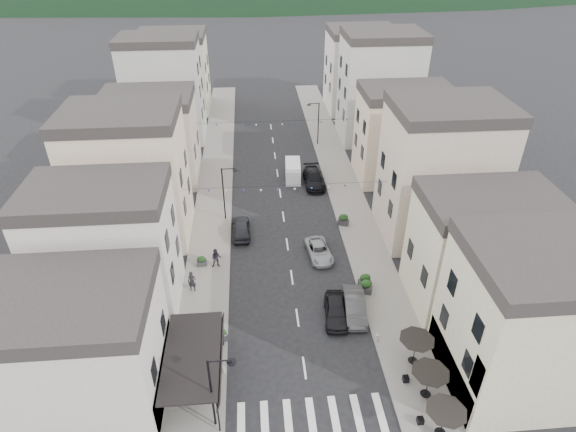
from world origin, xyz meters
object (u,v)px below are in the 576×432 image
(parked_car_b, at_px, (355,306))
(pedestrian_a, at_px, (192,281))
(parked_car_a, at_px, (336,311))
(parked_car_d, at_px, (314,179))
(parked_car_e, at_px, (241,228))
(delivery_van, at_px, (293,170))
(pedestrian_b, at_px, (216,258))
(parked_car_c, at_px, (319,251))

(parked_car_b, bearing_deg, pedestrian_a, 169.07)
(parked_car_a, height_order, parked_car_d, parked_car_d)
(parked_car_b, relative_size, parked_car_e, 1.04)
(parked_car_e, xyz_separation_m, delivery_van, (6.25, 11.51, 0.29))
(parked_car_d, bearing_deg, pedestrian_b, -126.68)
(parked_car_c, bearing_deg, delivery_van, 86.90)
(parked_car_a, xyz_separation_m, pedestrian_a, (-11.58, 4.10, 0.34))
(parked_car_e, distance_m, delivery_van, 13.10)
(parked_car_b, height_order, delivery_van, delivery_van)
(parked_car_c, relative_size, pedestrian_a, 2.29)
(parked_car_c, bearing_deg, parked_car_d, 77.83)
(parked_car_d, height_order, parked_car_e, parked_car_d)
(parked_car_b, relative_size, parked_car_c, 1.05)
(parked_car_b, xyz_separation_m, pedestrian_b, (-11.25, 6.85, 0.30))
(parked_car_e, bearing_deg, delivery_van, -120.33)
(delivery_van, bearing_deg, parked_car_d, -35.12)
(delivery_van, bearing_deg, pedestrian_b, -113.13)
(parked_car_c, bearing_deg, parked_car_e, 143.06)
(parked_car_e, height_order, delivery_van, delivery_van)
(parked_car_b, xyz_separation_m, parked_car_d, (-0.49, 21.61, 0.02))
(parked_car_c, bearing_deg, pedestrian_b, 178.74)
(parked_car_d, relative_size, delivery_van, 1.20)
(parked_car_b, xyz_separation_m, pedestrian_a, (-13.16, 3.76, 0.32))
(parked_car_a, height_order, parked_car_c, parked_car_a)
(parked_car_a, xyz_separation_m, parked_car_d, (1.09, 21.96, 0.05))
(parked_car_c, distance_m, pedestrian_b, 9.51)
(parked_car_a, relative_size, parked_car_c, 0.99)
(parked_car_c, relative_size, parked_car_e, 0.99)
(pedestrian_b, bearing_deg, pedestrian_a, -122.90)
(parked_car_a, bearing_deg, parked_car_e, 126.92)
(pedestrian_a, bearing_deg, delivery_van, 69.80)
(parked_car_b, distance_m, parked_car_d, 21.62)
(delivery_van, height_order, pedestrian_b, delivery_van)
(parked_car_c, xyz_separation_m, delivery_van, (-1.01, 15.72, 0.43))
(delivery_van, bearing_deg, parked_car_e, -114.71)
(pedestrian_b, bearing_deg, parked_car_b, -32.52)
(parked_car_d, xyz_separation_m, delivery_van, (-2.32, 1.87, 0.26))
(parked_car_e, relative_size, pedestrian_b, 2.37)
(pedestrian_b, bearing_deg, parked_car_c, 4.31)
(parked_car_e, height_order, pedestrian_b, pedestrian_b)
(parked_car_a, bearing_deg, parked_car_b, 17.91)
(parked_car_c, height_order, delivery_van, delivery_van)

